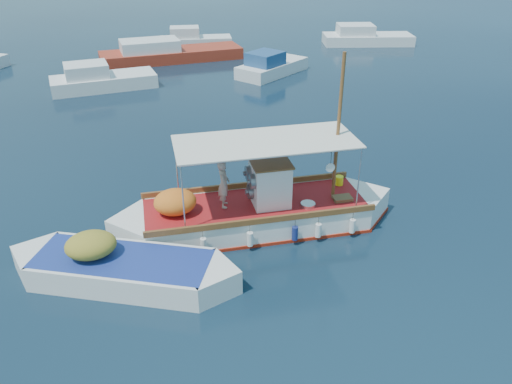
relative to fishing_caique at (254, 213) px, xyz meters
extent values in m
plane|color=black|center=(0.34, -0.59, -0.51)|extent=(160.00, 160.00, 0.00)
cube|color=white|center=(0.06, 0.00, -0.18)|extent=(7.28, 2.63, 1.06)
cube|color=white|center=(-3.55, 0.12, -0.18)|extent=(2.41, 2.41, 1.06)
cube|color=white|center=(3.66, -0.12, -0.18)|extent=(2.41, 2.41, 1.06)
cube|color=#9E210F|center=(0.06, 0.00, -0.49)|extent=(7.38, 2.71, 0.17)
cube|color=maroon|center=(0.06, 0.00, 0.33)|extent=(7.28, 2.44, 0.06)
cube|color=brown|center=(0.10, 1.21, 0.45)|extent=(7.31, 0.33, 0.19)
cube|color=brown|center=(0.02, -1.21, 0.45)|extent=(7.31, 0.33, 0.19)
cube|color=white|center=(0.54, -0.02, 1.07)|extent=(1.19, 1.29, 1.44)
cube|color=brown|center=(0.54, -0.02, 1.82)|extent=(1.29, 1.39, 0.06)
cylinder|color=slate|center=(-0.10, -0.30, 1.36)|extent=(0.23, 0.49, 0.48)
cylinder|color=slate|center=(-0.08, 0.31, 1.36)|extent=(0.23, 0.49, 0.48)
cylinder|color=slate|center=(-0.09, 0.00, 0.83)|extent=(0.23, 0.49, 0.48)
cylinder|color=brown|center=(2.75, -0.09, 2.76)|extent=(0.12, 0.12, 4.81)
cylinder|color=brown|center=(1.98, -0.06, 2.37)|extent=(1.73, 0.13, 0.08)
cylinder|color=silver|center=(-2.31, 1.13, 1.43)|extent=(0.04, 0.04, 2.16)
cylinder|color=silver|center=(-2.38, -0.98, 1.43)|extent=(0.04, 0.04, 2.16)
cylinder|color=silver|center=(3.17, 0.96, 1.43)|extent=(0.04, 0.04, 2.16)
cylinder|color=silver|center=(3.10, -1.16, 1.43)|extent=(0.04, 0.04, 2.16)
cube|color=silver|center=(0.39, -0.01, 2.53)|extent=(5.74, 2.49, 0.04)
ellipsoid|color=orange|center=(-2.54, 0.08, 0.76)|extent=(1.38, 1.19, 0.81)
cube|color=yellow|center=(1.32, 0.49, 0.54)|extent=(0.25, 0.18, 0.38)
cylinder|color=yellow|center=(3.25, 0.57, 0.51)|extent=(0.30, 0.30, 0.33)
cube|color=brown|center=(2.93, -0.48, 0.41)|extent=(0.64, 0.45, 0.12)
cylinder|color=#B2B2B2|center=(1.67, -0.58, 0.41)|extent=(0.50, 0.50, 0.12)
cylinder|color=white|center=(2.14, -1.08, 1.92)|extent=(0.29, 0.04, 0.29)
cylinder|color=white|center=(-1.91, -1.28, -0.08)|extent=(0.20, 0.20, 0.46)
cylinder|color=navy|center=(0.97, -1.38, -0.08)|extent=(0.20, 0.20, 0.46)
cylinder|color=white|center=(2.90, -1.44, -0.08)|extent=(0.20, 0.20, 0.46)
imported|color=#AC9E8F|center=(-0.96, 0.13, 1.15)|extent=(0.48, 0.64, 1.58)
cube|color=white|center=(-4.29, -1.82, -0.24)|extent=(5.31, 3.83, 0.97)
cube|color=white|center=(-6.54, -0.79, -0.24)|extent=(1.76, 1.76, 0.97)
cube|color=white|center=(-2.04, -2.86, -0.24)|extent=(1.76, 1.76, 0.97)
cube|color=navy|center=(-4.29, -1.82, 0.22)|extent=(5.22, 3.64, 0.05)
ellipsoid|color=olive|center=(-5.07, -1.46, 0.59)|extent=(1.78, 1.65, 0.71)
cube|color=silver|center=(-4.89, 17.67, -0.21)|extent=(6.43, 3.17, 1.00)
cube|color=silver|center=(-5.81, 17.55, 0.69)|extent=(2.71, 2.34, 0.80)
cube|color=#9E2D1A|center=(-0.10, 23.63, -0.21)|extent=(10.41, 3.66, 1.00)
cube|color=silver|center=(-1.63, 23.50, 0.69)|extent=(4.27, 2.72, 0.80)
cube|color=silver|center=(6.00, 18.15, -0.21)|extent=(5.58, 4.93, 1.00)
cube|color=navy|center=(5.36, 17.67, 0.69)|extent=(2.82, 2.77, 0.80)
cube|color=silver|center=(16.33, 25.08, -0.21)|extent=(7.67, 4.16, 1.00)
cube|color=silver|center=(15.27, 25.32, 0.69)|extent=(3.33, 2.80, 0.80)
cube|color=silver|center=(2.31, 27.68, -0.21)|extent=(5.92, 2.67, 1.00)
cube|color=silver|center=(1.46, 27.78, 0.69)|extent=(2.47, 1.96, 0.80)
camera|label=1|loc=(-3.55, -13.75, 8.52)|focal=35.00mm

